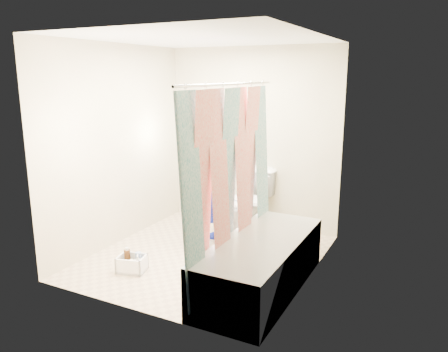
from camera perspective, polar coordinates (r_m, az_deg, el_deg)
The scene contains 14 objects.
floor at distance 5.09m, azimuth -2.40°, elevation -10.48°, with size 2.60×2.60×0.00m, color tan.
ceiling at distance 4.68m, azimuth -2.70°, elevation 17.55°, with size 2.40×2.60×0.02m, color white.
wall_back at distance 5.89m, azimuth 3.70°, elevation 4.91°, with size 2.40×0.02×2.40m, color beige.
wall_front at distance 3.69m, azimuth -12.51°, elevation -0.29°, with size 2.40×0.02×2.40m, color beige.
wall_left at distance 5.42m, azimuth -13.68°, elevation 3.86°, with size 0.02×2.60×2.40m, color beige.
wall_right at distance 4.29m, azimuth 11.57°, elevation 1.61°, with size 0.02×2.60×2.40m, color beige.
bathtub at distance 4.29m, azimuth 4.84°, elevation -11.25°, with size 0.70×1.75×0.50m.
curtain_rod at distance 4.05m, azimuth 0.88°, elevation 11.90°, with size 0.02×0.02×1.90m, color silver.
shower_curtain at distance 4.17m, azimuth 0.84°, elevation -0.98°, with size 0.06×1.75×1.80m, color white.
toilet at distance 5.67m, azimuth 3.10°, elevation -3.52°, with size 0.47×0.82×0.84m, color silver.
tank_lid at distance 5.53m, azimuth 2.50°, elevation -3.14°, with size 0.51×0.22×0.04m, color white.
tank_internals at distance 5.78m, azimuth 3.70°, elevation 0.96°, with size 0.20×0.07×0.27m.
plumber at distance 5.19m, azimuth -2.39°, elevation 0.70°, with size 0.67×0.44×1.84m, color #0F3A96.
cleaning_caddy at distance 4.80m, azimuth -11.84°, elevation -11.22°, with size 0.33×0.29×0.22m.
Camera 1 is at (2.30, -4.06, 2.03)m, focal length 35.00 mm.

